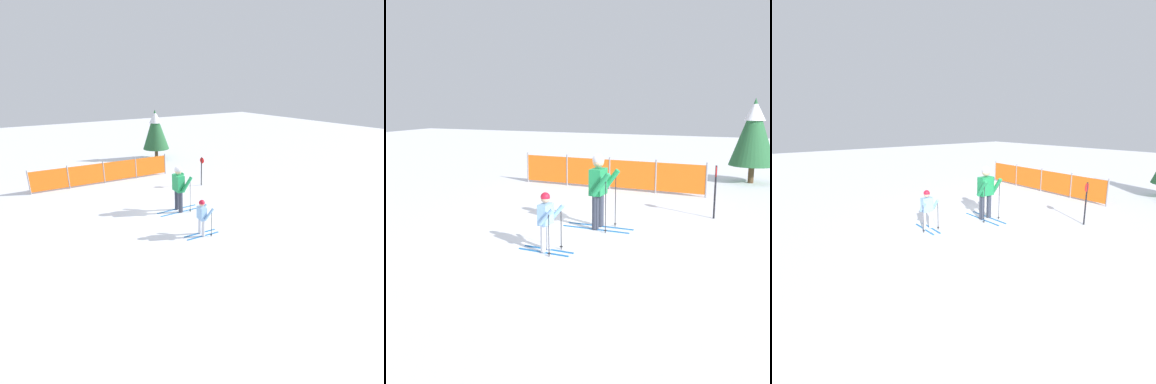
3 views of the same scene
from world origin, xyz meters
The scene contains 6 objects.
ground_plane centered at (0.00, 0.00, 0.00)m, with size 60.00×60.00×0.00m, color white.
skier_adult centered at (0.26, -0.19, 1.09)m, with size 1.75×0.78×1.84m.
skier_child centered at (-0.11, -2.33, 0.74)m, with size 1.20×0.58×1.26m.
safety_fence centered at (-1.20, 4.79, 0.57)m, with size 6.73×0.41×1.13m.
conifer_far centered at (3.29, 8.06, 1.95)m, with size 1.70×1.70×3.16m.
trail_marker centered at (2.74, 1.91, 0.88)m, with size 0.06×0.28×1.42m.
Camera 2 is at (4.24, -10.94, 3.15)m, focal length 45.00 mm.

